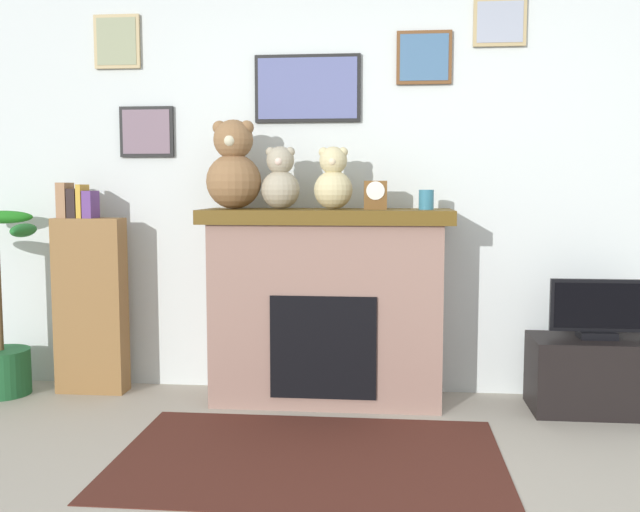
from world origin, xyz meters
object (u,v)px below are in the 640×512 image
object	(u,v)px
candle_jar	(426,200)
mantel_clock	(376,195)
teddy_bear_cream	(280,181)
tv_stand	(595,375)
bookshelf	(90,299)
potted_plant	(1,339)
teddy_bear_grey	(234,169)
teddy_bear_brown	(333,181)
fireplace	(327,305)
television	(598,311)

from	to	relation	value
candle_jar	mantel_clock	distance (m)	0.29
teddy_bear_cream	tv_stand	bearing A→B (deg)	-1.45
tv_stand	mantel_clock	distance (m)	1.59
bookshelf	potted_plant	bearing A→B (deg)	-168.22
teddy_bear_grey	teddy_bear_brown	distance (m)	0.58
fireplace	tv_stand	bearing A→B (deg)	-2.39
mantel_clock	teddy_bear_grey	world-z (taller)	teddy_bear_grey
fireplace	teddy_bear_grey	bearing A→B (deg)	-178.05
potted_plant	tv_stand	size ratio (longest dim) A/B	1.57
fireplace	mantel_clock	xyz separation A→B (m)	(0.28, -0.02, 0.64)
bookshelf	television	xyz separation A→B (m)	(2.96, -0.10, -0.00)
teddy_bear_cream	teddy_bear_brown	world-z (taller)	teddy_bear_cream
candle_jar	tv_stand	bearing A→B (deg)	-2.75
tv_stand	teddy_bear_cream	distance (m)	2.08
teddy_bear_grey	tv_stand	bearing A→B (deg)	-1.25
fireplace	television	xyz separation A→B (m)	(1.51, -0.06, 0.00)
candle_jar	television	bearing A→B (deg)	-2.83
tv_stand	teddy_bear_grey	distance (m)	2.35
tv_stand	teddy_bear_grey	size ratio (longest dim) A/B	1.38
tv_stand	teddy_bear_brown	world-z (taller)	teddy_bear_brown
tv_stand	teddy_bear_grey	world-z (taller)	teddy_bear_grey
bookshelf	candle_jar	xyz separation A→B (m)	(2.01, -0.05, 0.61)
tv_stand	candle_jar	size ratio (longest dim) A/B	6.32
bookshelf	teddy_bear_grey	bearing A→B (deg)	-3.47
fireplace	teddy_bear_cream	size ratio (longest dim) A/B	3.98
candle_jar	teddy_bear_brown	size ratio (longest dim) A/B	0.31
candle_jar	mantel_clock	size ratio (longest dim) A/B	0.69
fireplace	potted_plant	xyz separation A→B (m)	(-1.97, -0.07, -0.23)
fireplace	bookshelf	xyz separation A→B (m)	(-1.45, 0.04, 0.01)
potted_plant	mantel_clock	xyz separation A→B (m)	(2.25, 0.05, 0.87)
potted_plant	teddy_bear_grey	world-z (taller)	teddy_bear_grey
candle_jar	teddy_bear_cream	world-z (taller)	teddy_bear_cream
potted_plant	teddy_bear_cream	world-z (taller)	teddy_bear_cream
potted_plant	mantel_clock	size ratio (longest dim) A/B	6.84
potted_plant	teddy_bear_brown	distance (m)	2.22
bookshelf	mantel_clock	bearing A→B (deg)	-1.86
fireplace	bookshelf	world-z (taller)	bookshelf
potted_plant	tv_stand	bearing A→B (deg)	0.13
television	candle_jar	world-z (taller)	candle_jar
teddy_bear_cream	potted_plant	bearing A→B (deg)	-178.21
tv_stand	teddy_bear_grey	xyz separation A→B (m)	(-2.05, 0.04, 1.15)
fireplace	teddy_bear_cream	xyz separation A→B (m)	(-0.27, -0.02, 0.72)
tv_stand	candle_jar	world-z (taller)	candle_jar
mantel_clock	teddy_bear_cream	world-z (taller)	teddy_bear_cream
candle_jar	potted_plant	bearing A→B (deg)	-178.79
television	candle_jar	bearing A→B (deg)	177.17
fireplace	television	world-z (taller)	fireplace
candle_jar	teddy_bear_cream	distance (m)	0.84
television	teddy_bear_grey	distance (m)	2.20
teddy_bear_brown	potted_plant	bearing A→B (deg)	-178.48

